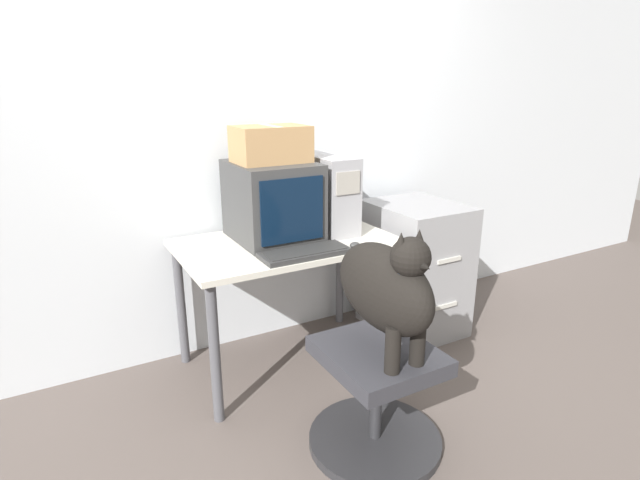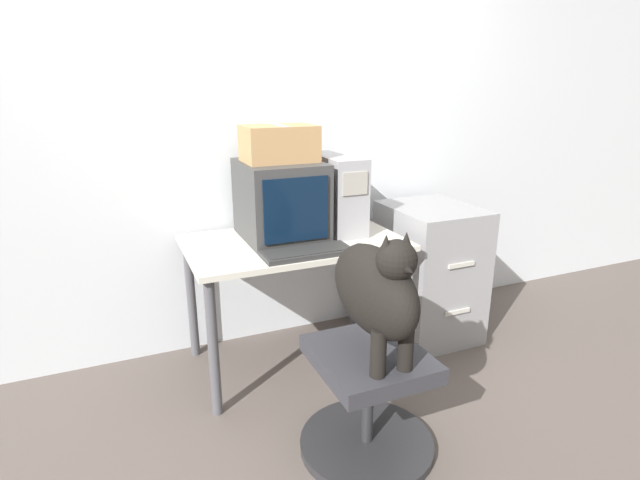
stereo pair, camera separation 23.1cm
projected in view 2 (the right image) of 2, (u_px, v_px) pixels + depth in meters
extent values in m
plane|color=#564C47|center=(320.00, 393.00, 2.58)|extent=(12.00, 12.00, 0.00)
cube|color=silver|center=(267.00, 125.00, 2.86)|extent=(8.00, 0.05, 2.60)
cube|color=beige|center=(294.00, 243.00, 2.67)|extent=(1.14, 0.70, 0.03)
cylinder|color=#4C4C51|center=(213.00, 349.00, 2.32)|extent=(0.05, 0.05, 0.70)
cylinder|color=#4C4C51|center=(403.00, 310.00, 2.71)|extent=(0.05, 0.05, 0.70)
cylinder|color=#4C4C51|center=(191.00, 300.00, 2.85)|extent=(0.05, 0.05, 0.70)
cylinder|color=#4C4C51|center=(353.00, 273.00, 3.24)|extent=(0.05, 0.05, 0.70)
cube|color=#383838|center=(280.00, 200.00, 2.66)|extent=(0.41, 0.47, 0.41)
cube|color=black|center=(296.00, 210.00, 2.45)|extent=(0.34, 0.01, 0.32)
cube|color=#99999E|center=(337.00, 193.00, 2.79)|extent=(0.19, 0.44, 0.42)
cube|color=#9E998E|center=(355.00, 184.00, 2.57)|extent=(0.14, 0.01, 0.12)
cube|color=#2D2D2D|center=(307.00, 253.00, 2.43)|extent=(0.44, 0.18, 0.02)
cube|color=#292928|center=(307.00, 250.00, 2.43)|extent=(0.41, 0.14, 0.00)
ellipsoid|color=#333333|center=(359.00, 246.00, 2.51)|extent=(0.06, 0.04, 0.03)
cylinder|color=#262628|center=(366.00, 443.00, 2.19)|extent=(0.58, 0.58, 0.04)
cylinder|color=#262628|center=(368.00, 404.00, 2.13)|extent=(0.05, 0.05, 0.37)
cube|color=#2D2D33|center=(369.00, 359.00, 2.06)|extent=(0.43, 0.49, 0.07)
ellipsoid|color=black|center=(374.00, 290.00, 1.95)|extent=(0.22, 0.56, 0.35)
cylinder|color=black|center=(378.00, 353.00, 1.85)|extent=(0.06, 0.06, 0.19)
cylinder|color=black|center=(406.00, 347.00, 1.90)|extent=(0.06, 0.06, 0.19)
sphere|color=black|center=(397.00, 260.00, 1.77)|extent=(0.15, 0.15, 0.15)
cone|color=black|center=(407.00, 269.00, 1.71)|extent=(0.07, 0.08, 0.07)
cone|color=black|center=(386.00, 244.00, 1.74)|extent=(0.05, 0.05, 0.07)
cone|color=black|center=(406.00, 241.00, 1.77)|extent=(0.05, 0.05, 0.07)
torus|color=blue|center=(393.00, 273.00, 1.80)|extent=(0.11, 0.11, 0.02)
cube|color=gray|center=(429.00, 271.00, 3.10)|extent=(0.50, 0.58, 0.83)
cube|color=beige|center=(462.00, 265.00, 2.79)|extent=(0.17, 0.01, 0.02)
cube|color=beige|center=(457.00, 312.00, 2.88)|extent=(0.17, 0.01, 0.02)
cube|color=#A87F51|center=(279.00, 144.00, 2.57)|extent=(0.37, 0.26, 0.18)
cube|color=beige|center=(279.00, 125.00, 2.54)|extent=(0.04, 0.25, 0.00)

